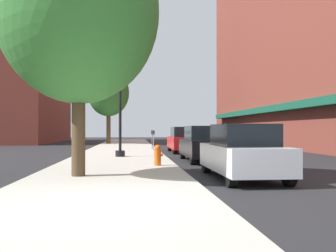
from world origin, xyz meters
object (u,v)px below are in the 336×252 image
car_white (242,152)px  car_black (204,144)px  parking_meter_near (154,138)px  tree_mid (79,11)px  parking_meter_far (152,137)px  car_red (184,140)px  lamppost (120,96)px  tree_near (109,93)px  fire_hydrant (158,155)px

car_white → car_black: (0.00, 6.07, 0.00)m
parking_meter_near → car_white: bearing=-81.5°
tree_mid → car_black: size_ratio=1.79×
parking_meter_far → car_red: car_red is taller
lamppost → parking_meter_near: size_ratio=4.50×
car_red → parking_meter_near: bearing=168.2°
tree_near → tree_mid: tree_mid is taller
fire_hydrant → parking_meter_far: 11.83m
parking_meter_near → tree_near: tree_near is taller
car_white → car_red: same height
lamppost → parking_meter_far: size_ratio=4.50×
lamppost → car_black: 4.98m
lamppost → tree_mid: (-0.97, -7.70, 1.82)m
car_white → car_red: bearing=89.9°
tree_mid → parking_meter_far: bearing=78.6°
tree_mid → car_red: size_ratio=1.79×
car_white → parking_meter_far: bearing=97.3°
tree_mid → car_white: tree_mid is taller
parking_meter_far → car_white: bearing=-82.6°
parking_meter_near → car_white: 13.20m
car_black → lamppost: bearing=154.5°
car_white → lamppost: bearing=116.3°
tree_near → car_red: tree_near is taller
lamppost → tree_near: size_ratio=0.82×
parking_meter_far → car_white: 15.12m
parking_meter_far → tree_mid: bearing=-101.4°
parking_meter_near → parking_meter_far: same height
car_white → car_red: (0.00, 12.72, 0.00)m
parking_meter_far → tree_near: (-3.69, 10.11, 4.08)m
tree_near → car_black: (5.64, -19.03, -4.22)m
tree_mid → parking_meter_near: bearing=76.9°
parking_meter_near → tree_mid: tree_mid is taller
parking_meter_near → tree_mid: 13.77m
lamppost → fire_hydrant: lamppost is taller
car_red → lamppost: bearing=-131.7°
tree_mid → car_black: bearing=49.8°
tree_near → car_red: (5.64, -12.38, -4.22)m
car_black → tree_near: bearing=106.5°
car_black → car_red: (0.00, 6.65, 0.00)m
fire_hydrant → parking_meter_near: bearing=87.6°
fire_hydrant → tree_mid: tree_mid is taller
car_white → fire_hydrant: bearing=126.6°
fire_hydrant → car_white: bearing=-53.4°
parking_meter_near → car_red: 1.98m
parking_meter_near → car_red: bearing=-9.7°
fire_hydrant → parking_meter_far: parking_meter_far is taller
fire_hydrant → parking_meter_near: 9.90m
fire_hydrant → tree_near: bearing=98.5°
parking_meter_far → car_black: car_black is taller
tree_mid → car_white: size_ratio=1.79×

